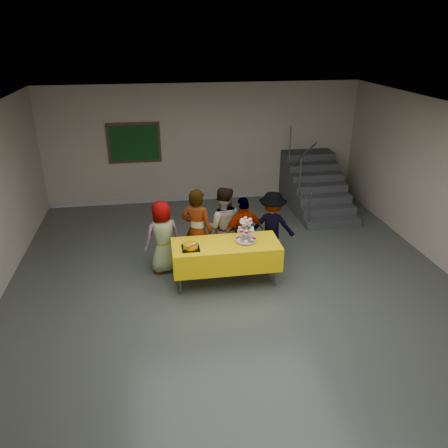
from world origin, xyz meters
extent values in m
plane|color=#4C514C|center=(0.00, 0.00, 0.00)|extent=(10.00, 10.00, 0.00)
cube|color=#A99D88|center=(0.00, 5.00, 1.50)|extent=(8.00, 0.04, 3.00)
cube|color=silver|center=(0.00, 0.00, 3.00)|extent=(8.00, 10.00, 0.04)
cube|color=#999999|center=(0.00, 4.98, 0.06)|extent=(7.90, 0.03, 0.12)
cylinder|color=#595960|center=(-0.97, 0.48, 0.36)|extent=(0.04, 0.04, 0.73)
cylinder|color=#595960|center=(0.71, 0.48, 0.36)|extent=(0.04, 0.04, 0.73)
cylinder|color=#595960|center=(-0.97, 1.06, 0.36)|extent=(0.04, 0.04, 0.73)
cylinder|color=#595960|center=(0.71, 1.06, 0.36)|extent=(0.04, 0.04, 0.73)
cube|color=#595960|center=(-0.13, 0.77, 0.74)|extent=(1.80, 0.70, 0.02)
cube|color=yellow|center=(-0.13, 0.77, 0.55)|extent=(1.88, 0.78, 0.44)
cylinder|color=silver|center=(0.23, 0.79, 0.78)|extent=(0.18, 0.18, 0.01)
cylinder|color=silver|center=(0.23, 0.79, 0.98)|extent=(0.02, 0.02, 0.42)
cylinder|color=silver|center=(0.23, 0.79, 0.80)|extent=(0.38, 0.38, 0.01)
cylinder|color=silver|center=(0.23, 0.79, 0.97)|extent=(0.30, 0.30, 0.01)
cylinder|color=silver|center=(0.23, 0.79, 1.14)|extent=(0.22, 0.22, 0.01)
cube|color=black|center=(-0.75, 0.67, 0.78)|extent=(0.30, 0.30, 0.02)
cylinder|color=#F49A00|center=(-0.75, 0.67, 0.82)|extent=(0.25, 0.25, 0.07)
ellipsoid|color=#F49A00|center=(-0.75, 0.67, 0.86)|extent=(0.25, 0.25, 0.05)
ellipsoid|color=white|center=(-0.71, 0.64, 0.88)|extent=(0.08, 0.08, 0.02)
cube|color=silver|center=(-0.77, 0.54, 0.88)|extent=(0.30, 0.16, 0.04)
imported|color=slate|center=(-1.21, 1.38, 0.69)|extent=(0.78, 0.64, 1.38)
imported|color=slate|center=(-0.58, 1.30, 0.80)|extent=(0.69, 0.60, 1.61)
imported|color=slate|center=(-0.07, 1.46, 0.78)|extent=(0.83, 0.69, 1.56)
imported|color=#5D5C65|center=(0.29, 1.30, 0.70)|extent=(0.88, 0.53, 1.40)
imported|color=slate|center=(0.89, 1.49, 0.70)|extent=(1.02, 0.78, 1.40)
cube|color=#424447|center=(2.70, 2.75, 0.09)|extent=(1.30, 0.30, 0.18)
cube|color=#424447|center=(2.70, 3.05, 0.18)|extent=(1.30, 0.30, 0.36)
cube|color=#424447|center=(2.70, 3.35, 0.27)|extent=(1.30, 0.30, 0.54)
cube|color=#424447|center=(2.70, 3.65, 0.36)|extent=(1.30, 0.30, 0.72)
cube|color=#424447|center=(2.70, 3.95, 0.45)|extent=(1.30, 0.30, 0.90)
cube|color=#424447|center=(2.70, 4.25, 0.54)|extent=(1.30, 0.30, 1.08)
cube|color=#424447|center=(2.70, 4.55, 0.63)|extent=(1.30, 0.30, 1.26)
cube|color=#424447|center=(2.70, 4.85, 0.63)|extent=(1.30, 0.30, 1.26)
cylinder|color=#595960|center=(2.10, 2.70, 0.45)|extent=(0.04, 0.04, 0.90)
cylinder|color=#595960|center=(2.10, 3.50, 0.99)|extent=(0.04, 0.04, 0.90)
cylinder|color=#595960|center=(2.10, 4.40, 1.53)|extent=(0.04, 0.04, 0.90)
cylinder|color=#595960|center=(2.10, 3.55, 1.44)|extent=(0.04, 1.85, 1.20)
cube|color=#472B16|center=(-1.74, 4.97, 1.60)|extent=(1.30, 0.04, 1.00)
cube|color=#143F1A|center=(-1.74, 4.94, 1.60)|extent=(1.18, 0.02, 0.88)
camera|label=1|loc=(-1.26, -5.93, 4.18)|focal=35.00mm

